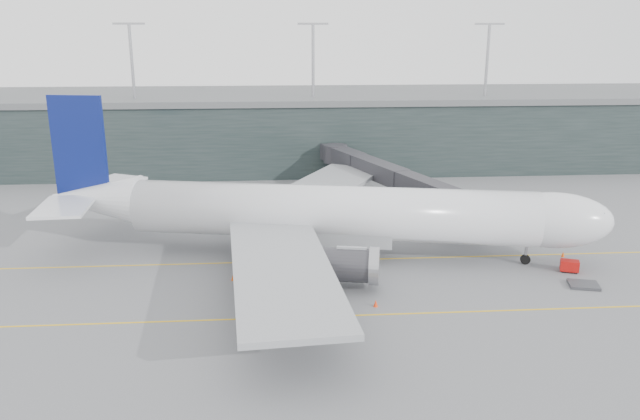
{
  "coord_description": "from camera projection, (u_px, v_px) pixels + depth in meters",
  "views": [
    {
      "loc": [
        -2.88,
        -77.5,
        27.81
      ],
      "look_at": [
        2.54,
        -4.0,
        6.63
      ],
      "focal_mm": 35.0,
      "sensor_mm": 36.0,
      "label": 1
    }
  ],
  "objects": [
    {
      "name": "taxiline_a",
      "position": [
        300.0,
        261.0,
        78.33
      ],
      "size": [
        160.0,
        0.25,
        0.02
      ],
      "primitive_type": "cube",
      "color": "gold",
      "rests_on": "ground"
    },
    {
      "name": "gse_cart",
      "position": [
        570.0,
        266.0,
        74.61
      ],
      "size": [
        2.45,
        2.01,
        1.44
      ],
      "rotation": [
        0.0,
        0.0,
        -0.37
      ],
      "color": "#AE0F0C",
      "rests_on": "ground"
    },
    {
      "name": "cone_nose",
      "position": [
        563.0,
        254.0,
        79.74
      ],
      "size": [
        0.44,
        0.44,
        0.71
      ],
      "primitive_type": "cone",
      "color": "#FB530D",
      "rests_on": "ground"
    },
    {
      "name": "taxiline_b",
      "position": [
        307.0,
        317.0,
        63.0
      ],
      "size": [
        160.0,
        0.25,
        0.02
      ],
      "primitive_type": "cube",
      "color": "gold",
      "rests_on": "ground"
    },
    {
      "name": "uld_c",
      "position": [
        286.0,
        221.0,
        91.59
      ],
      "size": [
        2.25,
        1.98,
        1.74
      ],
      "rotation": [
        0.0,
        0.0,
        -0.27
      ],
      "color": "#343439",
      "rests_on": "ground"
    },
    {
      "name": "uld_b",
      "position": [
        288.0,
        218.0,
        92.88
      ],
      "size": [
        2.46,
        2.06,
        2.06
      ],
      "rotation": [
        0.0,
        0.0,
        -0.12
      ],
      "color": "#343439",
      "rests_on": "ground"
    },
    {
      "name": "cone_wing_port",
      "position": [
        347.0,
        221.0,
        93.97
      ],
      "size": [
        0.41,
        0.41,
        0.65
      ],
      "primitive_type": "cone",
      "color": "#F3490D",
      "rests_on": "ground"
    },
    {
      "name": "terminal",
      "position": [
        287.0,
        128.0,
        135.66
      ],
      "size": [
        240.0,
        36.0,
        29.0
      ],
      "color": "#1D2827",
      "rests_on": "ground"
    },
    {
      "name": "main_aircraft",
      "position": [
        328.0,
        214.0,
        78.71
      ],
      "size": [
        71.24,
        66.0,
        20.08
      ],
      "rotation": [
        0.0,
        0.0,
        -0.2
      ],
      "color": "silver",
      "rests_on": "ground"
    },
    {
      "name": "cone_wing_stbd",
      "position": [
        376.0,
        303.0,
        65.27
      ],
      "size": [
        0.48,
        0.48,
        0.76
      ],
      "primitive_type": "cone",
      "color": "#F2350D",
      "rests_on": "ground"
    },
    {
      "name": "jet_bridge",
      "position": [
        387.0,
        169.0,
        105.11
      ],
      "size": [
        19.86,
        45.75,
        7.25
      ],
      "rotation": [
        0.0,
        0.0,
        0.36
      ],
      "color": "#2D2C31",
      "rests_on": "ground"
    },
    {
      "name": "ground",
      "position": [
        299.0,
        250.0,
        82.17
      ],
      "size": [
        320.0,
        320.0,
        0.0
      ],
      "primitive_type": "plane",
      "color": "#56565B",
      "rests_on": "ground"
    },
    {
      "name": "baggage_dolly",
      "position": [
        584.0,
        285.0,
        70.53
      ],
      "size": [
        3.76,
        3.29,
        0.32
      ],
      "primitive_type": "cube",
      "rotation": [
        0.0,
        0.0,
        -0.25
      ],
      "color": "#35363A",
      "rests_on": "ground"
    },
    {
      "name": "uld_a",
      "position": [
        253.0,
        225.0,
        90.06
      ],
      "size": [
        2.18,
        1.94,
        1.65
      ],
      "rotation": [
        0.0,
        0.0,
        0.31
      ],
      "color": "#343439",
      "rests_on": "ground"
    },
    {
      "name": "cone_tail",
      "position": [
        233.0,
        278.0,
        72.18
      ],
      "size": [
        0.42,
        0.42,
        0.67
      ],
      "primitive_type": "cone",
      "color": "#CA460B",
      "rests_on": "ground"
    },
    {
      "name": "taxiline_lead_main",
      "position": [
        324.0,
        208.0,
        101.69
      ],
      "size": [
        0.25,
        60.0,
        0.02
      ],
      "primitive_type": "cube",
      "color": "gold",
      "rests_on": "ground"
    }
  ]
}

